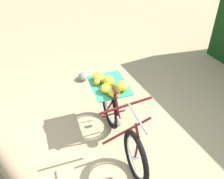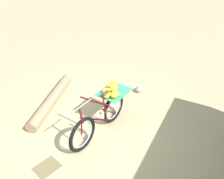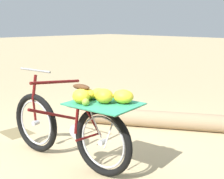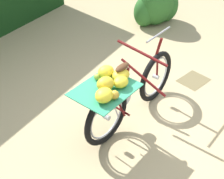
{
  "view_description": "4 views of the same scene",
  "coord_description": "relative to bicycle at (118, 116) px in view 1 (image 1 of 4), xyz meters",
  "views": [
    {
      "loc": [
        -2.51,
        0.47,
        3.08
      ],
      "look_at": [
        0.46,
        -0.1,
        0.79
      ],
      "focal_mm": 41.58,
      "sensor_mm": 36.0,
      "label": 1
    },
    {
      "loc": [
        -2.49,
        -2.89,
        3.5
      ],
      "look_at": [
        0.52,
        -0.09,
        0.87
      ],
      "focal_mm": 37.3,
      "sensor_mm": 36.0,
      "label": 2
    },
    {
      "loc": [
        2.76,
        -2.12,
        1.56
      ],
      "look_at": [
        0.67,
        -0.04,
        0.93
      ],
      "focal_mm": 49.56,
      "sensor_mm": 36.0,
      "label": 3
    },
    {
      "loc": [
        2.36,
        1.93,
        2.8
      ],
      "look_at": [
        0.58,
        0.01,
        0.82
      ],
      "focal_mm": 50.18,
      "sensor_mm": 36.0,
      "label": 4
    }
  ],
  "objects": [
    {
      "name": "fallen_log",
      "position": [
        -0.2,
        1.63,
        -0.37
      ],
      "size": [
        2.0,
        1.38,
        0.26
      ],
      "primitive_type": "cylinder",
      "rotation": [
        0.0,
        1.57,
        0.55
      ],
      "color": "#937A5B",
      "rests_on": "ground_plane"
    },
    {
      "name": "path_stone",
      "position": [
        1.76,
        0.36,
        -0.43
      ],
      "size": [
        0.23,
        0.2,
        0.15
      ],
      "primitive_type": "ellipsoid",
      "color": "gray",
      "rests_on": "ground_plane"
    },
    {
      "name": "ground_plane",
      "position": [
        -0.19,
        0.13,
        -0.5
      ],
      "size": [
        60.0,
        60.0,
        0.0
      ],
      "primitive_type": "plane",
      "color": "tan"
    },
    {
      "name": "bicycle",
      "position": [
        0.0,
        0.0,
        0.0
      ],
      "size": [
        1.8,
        0.77,
        1.03
      ],
      "rotation": [
        0.0,
        0.0,
        -3.0
      ],
      "color": "black",
      "rests_on": "ground_plane"
    }
  ]
}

